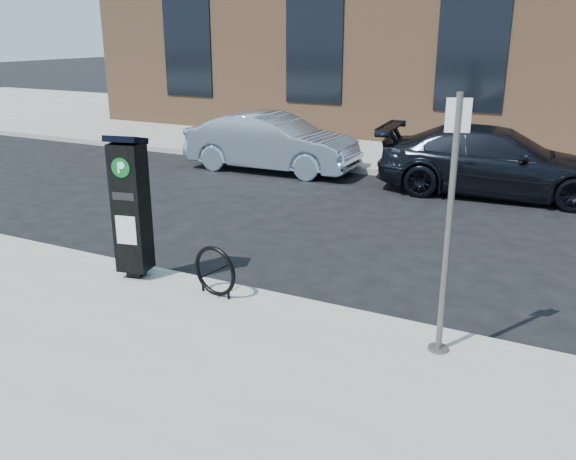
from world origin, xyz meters
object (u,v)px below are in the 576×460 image
Objects in this scene: parking_kiosk at (131,205)px; bike_rack at (215,271)px; sign_pole at (448,231)px; car_silver at (272,142)px; car_dark at (496,162)px.

parking_kiosk is 2.96× the size of bike_rack.
car_silver is at bearing 109.10° from sign_pole.
parking_kiosk is 0.46× the size of car_silver.
bike_rack is at bearing 158.60° from car_dark.
sign_pole is 7.99m from car_dark.
car_dark is (3.74, 7.75, -0.46)m from parking_kiosk.
car_silver is at bearing 91.60° from parking_kiosk.
sign_pole is 3.23m from bike_rack.
bike_rack is at bearing -158.84° from car_silver.
sign_pole is at bearing -142.99° from car_silver.
car_dark is at bearing 51.83° from parking_kiosk.
bike_rack is at bearing 157.72° from sign_pole.
car_silver is 5.65m from car_dark.
car_silver is (-3.31, 7.69, 0.26)m from bike_rack.
car_silver is 0.88× the size of car_dark.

